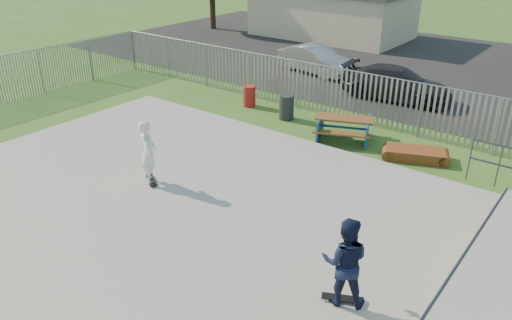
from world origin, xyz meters
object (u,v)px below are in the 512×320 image
Objects in this scene: skater_navy at (345,262)px; skater_white at (148,152)px; trash_bin_grey at (286,107)px; funbox at (415,154)px; picnic_table at (343,128)px; trash_bin_red at (249,96)px; car_silver at (316,60)px; car_dark at (397,83)px.

skater_navy is 1.00× the size of skater_white.
trash_bin_grey is 0.51× the size of skater_white.
trash_bin_grey is at bearing 152.43° from funbox.
trash_bin_red is (-4.94, 0.83, 0.01)m from picnic_table.
car_silver is 5.29m from car_dark.
trash_bin_red is at bearing 171.29° from trash_bin_grey.
skater_navy reaches higher than trash_bin_grey.
funbox is at bearing -88.06° from skater_white.
car_silver is at bearing 112.04° from trash_bin_grey.
skater_white is (-2.36, -12.09, 0.39)m from car_dark.
funbox is 2.02× the size of trash_bin_grey.
car_dark reaches higher than car_silver.
trash_bin_red reaches higher than funbox.
picnic_table is at bearing 179.61° from car_dark.
car_dark reaches higher than trash_bin_red.
trash_bin_red is 6.22m from car_silver.
car_dark is at bearing -59.50° from skater_white.
car_silver is at bearing -83.16° from skater_navy.
trash_bin_grey is (-2.82, 0.51, 0.06)m from picnic_table.
skater_white reaches higher than trash_bin_grey.
trash_bin_grey is 0.23× the size of car_silver.
trash_bin_red is at bearing 131.20° from car_dark.
trash_bin_red reaches higher than picnic_table.
picnic_table is 7.19m from skater_white.
trash_bin_red is at bearing 147.65° from picnic_table.
car_silver is (-0.52, 6.19, 0.28)m from trash_bin_red.
picnic_table reaches higher than funbox.
car_dark is (2.42, 4.98, 0.23)m from trash_bin_grey.
car_dark is 2.52× the size of skater_navy.
trash_bin_red is at bearing 151.54° from funbox.
trash_bin_red is 12.54m from skater_navy.
picnic_table is 2.55× the size of trash_bin_grey.
skater_white is at bearing -135.41° from picnic_table.
skater_white is (0.06, -7.11, 0.62)m from trash_bin_grey.
funbox is (2.69, -0.02, -0.26)m from picnic_table.
trash_bin_red is at bearing -32.09° from skater_white.
skater_white is at bearing 164.47° from car_dark.
funbox is 1.04× the size of skater_white.
skater_white reaches higher than picnic_table.
car_dark is at bearing 45.67° from trash_bin_red.
car_silver is at bearing -37.24° from skater_white.
car_dark is 14.00m from skater_navy.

